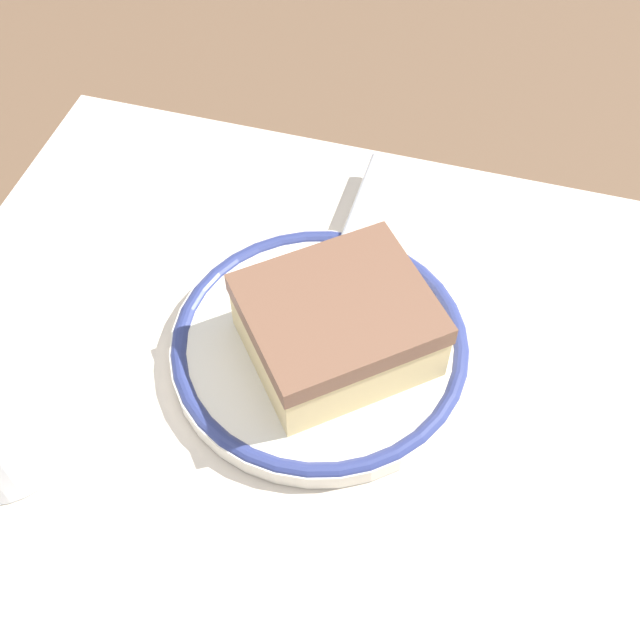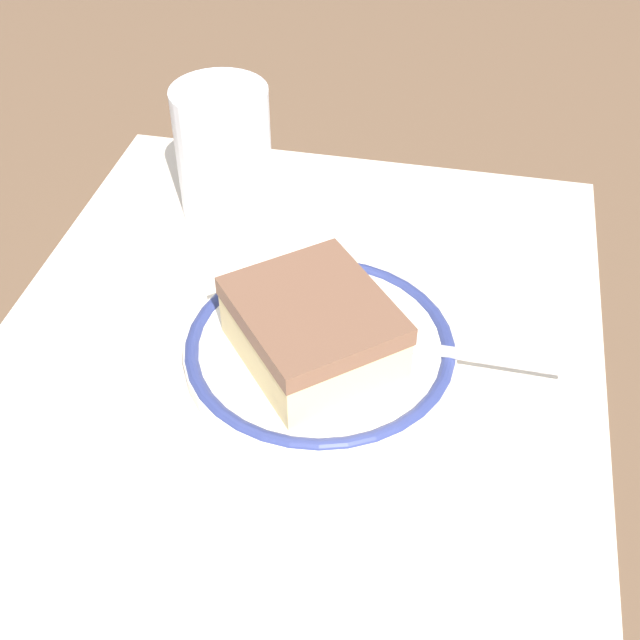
% 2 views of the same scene
% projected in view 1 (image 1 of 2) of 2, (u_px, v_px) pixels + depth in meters
% --- Properties ---
extents(ground_plane, '(2.40, 2.40, 0.00)m').
position_uv_depth(ground_plane, '(342.00, 387.00, 0.44)').
color(ground_plane, brown).
extents(placemat, '(0.51, 0.39, 0.00)m').
position_uv_depth(placemat, '(342.00, 386.00, 0.44)').
color(placemat, beige).
rests_on(placemat, ground_plane).
extents(plate, '(0.17, 0.17, 0.01)m').
position_uv_depth(plate, '(320.00, 345.00, 0.45)').
color(plate, silver).
rests_on(plate, placemat).
extents(cake_slice, '(0.13, 0.13, 0.04)m').
position_uv_depth(cake_slice, '(337.00, 326.00, 0.43)').
color(cake_slice, beige).
rests_on(cake_slice, plate).
extents(spoon, '(0.03, 0.13, 0.01)m').
position_uv_depth(spoon, '(340.00, 253.00, 0.48)').
color(spoon, silver).
rests_on(spoon, plate).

